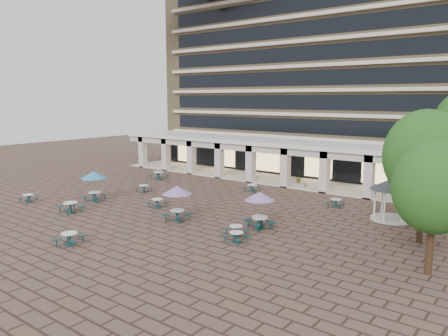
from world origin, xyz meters
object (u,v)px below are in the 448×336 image
at_px(planter_left, 250,177).
at_px(planter_right, 299,182).
at_px(gazebo, 393,189).
at_px(picnic_table_2, 236,236).
at_px(picnic_table_1, 70,238).
at_px(picnic_table_0, 28,197).

height_order(planter_left, planter_right, planter_right).
bearing_deg(gazebo, planter_left, 159.73).
bearing_deg(picnic_table_2, planter_right, 107.11).
height_order(picnic_table_1, gazebo, gazebo).
bearing_deg(planter_left, picnic_table_1, -82.88).
bearing_deg(gazebo, picnic_table_1, -127.94).
relative_size(picnic_table_1, planter_right, 1.37).
distance_m(picnic_table_0, planter_right, 25.10).
bearing_deg(planter_left, planter_right, 0.00).
distance_m(picnic_table_0, gazebo, 29.80).
distance_m(picnic_table_0, picnic_table_2, 20.62).
height_order(picnic_table_0, picnic_table_2, picnic_table_0).
relative_size(gazebo, planter_right, 2.22).
bearing_deg(picnic_table_1, planter_left, 73.15).
height_order(picnic_table_2, gazebo, gazebo).
xyz_separation_m(picnic_table_2, planter_right, (-4.91, 17.29, 0.16)).
distance_m(picnic_table_1, gazebo, 22.52).
distance_m(picnic_table_2, planter_right, 17.97).
xyz_separation_m(gazebo, planter_left, (-16.78, 6.20, -1.87)).
relative_size(picnic_table_0, planter_right, 1.03).
bearing_deg(gazebo, picnic_table_2, -118.50).
distance_m(planter_left, planter_right, 5.85).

